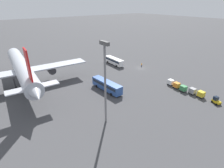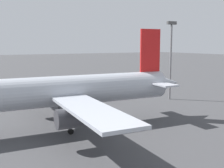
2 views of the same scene
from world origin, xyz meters
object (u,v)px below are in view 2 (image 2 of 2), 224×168
(airplane, at_px, (55,92))
(worker_person, at_px, (42,85))
(shuttle_bus_near, at_px, (16,87))
(cargo_cart_green, at_px, (119,81))
(shuttle_bus_far, at_px, (106,90))
(cargo_cart_yellow, at_px, (131,80))
(cargo_cart_white, at_px, (104,82))
(baggage_tug, at_px, (140,80))
(cargo_cart_grey, at_px, (124,80))
(cargo_cart_orange, at_px, (111,81))

(airplane, xyz_separation_m, worker_person, (-11.22, -47.81, -5.60))
(worker_person, bearing_deg, shuttle_bus_near, 39.30)
(airplane, xyz_separation_m, cargo_cart_green, (-37.12, -40.88, -5.28))
(shuttle_bus_far, distance_m, cargo_cart_yellow, 30.07)
(cargo_cart_green, distance_m, cargo_cart_white, 5.70)
(shuttle_bus_far, xyz_separation_m, cargo_cart_yellow, (-21.83, -20.66, -0.82))
(cargo_cart_yellow, relative_size, cargo_cart_green, 1.00)
(cargo_cart_white, bearing_deg, cargo_cart_green, 171.23)
(airplane, height_order, cargo_cart_green, airplane)
(baggage_tug, height_order, cargo_cart_grey, baggage_tug)
(cargo_cart_grey, xyz_separation_m, cargo_cart_green, (2.82, 0.73, 0.00))
(cargo_cart_yellow, xyz_separation_m, cargo_cart_green, (5.63, 0.77, 0.00))
(baggage_tug, height_order, cargo_cart_white, baggage_tug)
(worker_person, height_order, cargo_cart_yellow, cargo_cart_yellow)
(shuttle_bus_far, xyz_separation_m, cargo_cart_grey, (-19.02, -20.62, -0.82))
(shuttle_bus_near, height_order, cargo_cart_green, shuttle_bus_near)
(shuttle_bus_far, height_order, cargo_cart_yellow, shuttle_bus_far)
(shuttle_bus_near, bearing_deg, worker_person, -138.95)
(airplane, xyz_separation_m, cargo_cart_white, (-31.49, -41.74, -5.28))
(airplane, height_order, cargo_cart_yellow, airplane)
(cargo_cart_grey, bearing_deg, cargo_cart_orange, 3.91)
(airplane, height_order, cargo_cart_white, airplane)
(airplane, bearing_deg, shuttle_bus_far, -130.92)
(baggage_tug, xyz_separation_m, cargo_cart_grey, (7.37, 0.23, 0.25))
(shuttle_bus_near, height_order, cargo_cart_orange, shuttle_bus_near)
(shuttle_bus_far, bearing_deg, cargo_cart_grey, -136.33)
(airplane, relative_size, cargo_cart_grey, 23.81)
(airplane, bearing_deg, shuttle_bus_near, -87.72)
(cargo_cart_yellow, bearing_deg, shuttle_bus_near, 2.82)
(shuttle_bus_far, xyz_separation_m, baggage_tug, (-26.38, -20.86, -1.07))
(cargo_cart_green, height_order, cargo_cart_white, same)
(cargo_cart_white, bearing_deg, cargo_cart_yellow, 179.47)
(cargo_cart_yellow, relative_size, cargo_cart_white, 1.00)
(cargo_cart_grey, bearing_deg, airplane, 46.17)
(worker_person, height_order, cargo_cart_grey, cargo_cart_grey)
(airplane, distance_m, cargo_cart_white, 52.55)
(cargo_cart_green, bearing_deg, cargo_cart_white, -8.77)
(baggage_tug, bearing_deg, cargo_cart_orange, 21.87)
(cargo_cart_grey, bearing_deg, shuttle_bus_near, 2.97)
(baggage_tug, distance_m, cargo_cart_green, 10.23)
(airplane, height_order, baggage_tug, airplane)
(shuttle_bus_far, distance_m, cargo_cart_grey, 28.07)
(cargo_cart_green, bearing_deg, shuttle_bus_far, 50.84)
(worker_person, relative_size, cargo_cart_white, 0.80)
(cargo_cart_green, bearing_deg, worker_person, -14.99)
(baggage_tug, height_order, worker_person, baggage_tug)
(cargo_cart_yellow, xyz_separation_m, cargo_cart_orange, (8.45, 0.42, 0.00))
(worker_person, distance_m, cargo_cart_grey, 29.38)
(cargo_cart_grey, height_order, cargo_cart_white, same)
(baggage_tug, height_order, cargo_cart_orange, baggage_tug)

